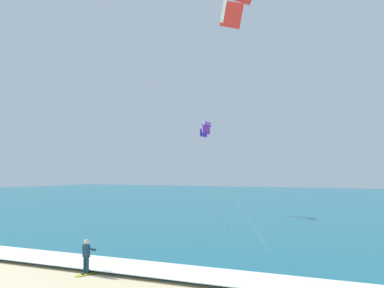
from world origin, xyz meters
The scene contains 5 objects.
sea centered at (0.00, 71.45, 0.10)m, with size 200.00×120.00×0.20m, color #146075.
surf_foam centered at (0.00, 12.45, 0.22)m, with size 200.00×3.15×0.04m, color white.
surfboard centered at (-1.07, 10.78, 0.03)m, with size 0.66×1.45×0.09m.
kitesurfer centered at (-1.07, 10.79, 0.94)m, with size 0.57×0.57×1.69m.
kite_distant centered at (-9.16, 41.30, 10.09)m, with size 2.99×4.40×1.71m.
Camera 1 is at (13.85, -7.20, 4.97)m, focal length 43.69 mm.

